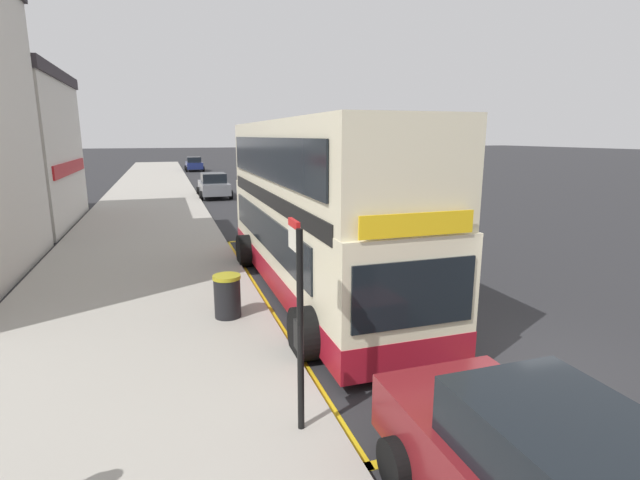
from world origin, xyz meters
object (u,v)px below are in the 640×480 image
double_decker_bus (314,214)px  parked_car_navy_behind (194,164)px  parked_car_grey_kerbside (214,185)px  litter_bin (227,296)px  bus_stop_sign (299,312)px

double_decker_bus → parked_car_navy_behind: bearing=90.3°
parked_car_grey_kerbside → litter_bin: parked_car_grey_kerbside is taller
parked_car_navy_behind → parked_car_grey_kerbside: bearing=-90.7°
parked_car_grey_kerbside → parked_car_navy_behind: bearing=-89.2°
bus_stop_sign → parked_car_grey_kerbside: bearing=86.7°
bus_stop_sign → parked_car_grey_kerbside: bus_stop_sign is taller
double_decker_bus → parked_car_navy_behind: size_ratio=2.54×
parked_car_grey_kerbside → litter_bin: size_ratio=4.43×
double_decker_bus → parked_car_grey_kerbside: bearing=91.5°
parked_car_navy_behind → parked_car_grey_kerbside: same height
double_decker_bus → litter_bin: double_decker_bus is taller
bus_stop_sign → litter_bin: (-0.42, 4.36, -1.18)m
bus_stop_sign → litter_bin: bus_stop_sign is taller
double_decker_bus → parked_car_grey_kerbside: (-0.54, 20.57, -1.26)m
parked_car_grey_kerbside → litter_bin: bearing=86.5°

